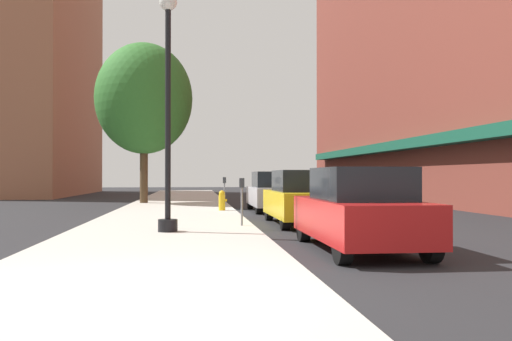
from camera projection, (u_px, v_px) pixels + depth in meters
ground_plane at (265, 208)px, 24.56m from camera, size 90.00×90.00×0.00m
sidewalk_slab at (178, 206)px, 25.09m from camera, size 4.80×50.00×0.12m
building_right_brick at (450, 19)px, 29.89m from camera, size 6.80×40.00×20.56m
building_far_background at (43, 63)px, 41.80m from camera, size 6.80×18.00×20.62m
lamppost at (168, 107)px, 13.17m from camera, size 0.48×0.48×5.90m
fire_hydrant at (222, 200)px, 21.13m from camera, size 0.33×0.26×0.79m
parking_meter_near at (224, 188)px, 23.23m from camera, size 0.14×0.09×1.31m
parking_meter_far at (242, 195)px, 14.74m from camera, size 0.14×0.09×1.31m
tree_near at (144, 99)px, 27.06m from camera, size 4.88×4.88×8.09m
car_red at (359, 210)px, 10.62m from camera, size 1.80×4.30×1.66m
car_yellow at (302, 198)px, 16.28m from camera, size 1.80×4.30×1.66m
car_silver at (273, 192)px, 22.28m from camera, size 1.80×4.30×1.66m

